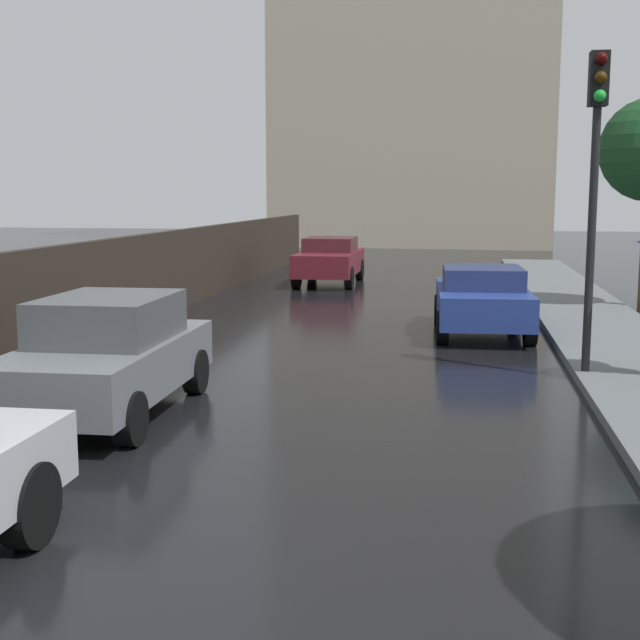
# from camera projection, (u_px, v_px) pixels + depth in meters

# --- Properties ---
(ground) EXTENTS (120.00, 120.00, 0.00)m
(ground) POSITION_uv_depth(u_px,v_px,m) (80.00, 637.00, 5.29)
(ground) COLOR black
(car_blue_near_kerb) EXTENTS (1.92, 3.89, 1.31)m
(car_blue_near_kerb) POSITION_uv_depth(u_px,v_px,m) (482.00, 299.00, 16.65)
(car_blue_near_kerb) COLOR navy
(car_blue_near_kerb) RESTS_ON ground
(car_maroon_far_ahead) EXTENTS (1.77, 4.09, 1.40)m
(car_maroon_far_ahead) POSITION_uv_depth(u_px,v_px,m) (330.00, 260.00, 25.87)
(car_maroon_far_ahead) COLOR maroon
(car_maroon_far_ahead) RESTS_ON ground
(car_grey_behind_camera) EXTENTS (1.77, 3.83, 1.47)m
(car_grey_behind_camera) POSITION_uv_depth(u_px,v_px,m) (108.00, 355.00, 10.54)
(car_grey_behind_camera) COLOR slate
(car_grey_behind_camera) RESTS_ON ground
(traffic_light) EXTENTS (0.26, 0.39, 4.55)m
(traffic_light) POSITION_uv_depth(u_px,v_px,m) (595.00, 154.00, 12.07)
(traffic_light) COLOR black
(traffic_light) RESTS_ON sidewalk_strip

